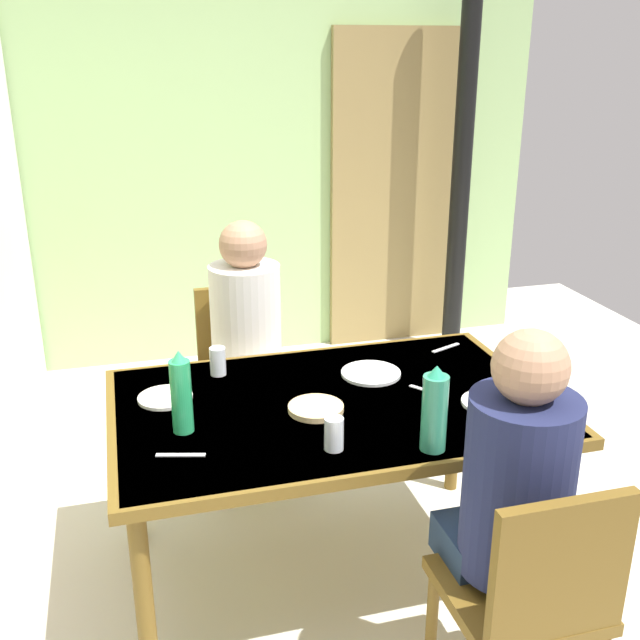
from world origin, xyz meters
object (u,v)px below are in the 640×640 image
Objects in this scene: dining_table at (331,418)px; water_bottle_green_near at (434,410)px; chair_near_diner at (532,597)px; person_far_diner at (246,323)px; water_bottle_green_far at (181,394)px; person_near_diner at (516,479)px; chair_far_diner at (243,371)px.

water_bottle_green_near reaches higher than dining_table.
water_bottle_green_near is at bearing -62.00° from dining_table.
person_far_diner is at bearing 107.71° from chair_near_diner.
dining_table is at bearing 8.17° from water_bottle_green_far.
person_near_diner is at bearing -70.51° from water_bottle_green_near.
person_far_diner reaches higher than chair_far_diner.
person_near_diner is 1.48m from person_far_diner.
water_bottle_green_far is at bearing 137.63° from chair_near_diner.
water_bottle_green_near is at bearing 109.49° from person_near_diner.
chair_far_diner is 0.31m from person_far_diner.
chair_near_diner is 1.18m from water_bottle_green_far.
dining_table is 1.97× the size of person_near_diner.
dining_table is at bearing 101.69° from chair_far_diner.
chair_near_diner is at bearing 107.71° from person_far_diner.
chair_far_diner is at bearing 106.35° from chair_near_diner.
person_near_diner is 2.76× the size of water_bottle_green_near.
water_bottle_green_near reaches higher than chair_far_diner.
water_bottle_green_near is at bearing 103.76° from chair_near_diner.
chair_far_diner is at bearing 69.26° from water_bottle_green_far.
chair_near_diner is 1.64m from person_far_diner.
chair_far_diner is 1.04m from water_bottle_green_far.
person_near_diner is at bearing 109.32° from person_far_diner.
chair_far_diner is (-0.17, 0.84, -0.16)m from dining_table.
person_far_diner is at bearing 103.89° from dining_table.
dining_table is 0.87m from chair_far_diner.
chair_near_diner reaches higher than dining_table.
chair_far_diner is 1.13× the size of person_near_diner.
dining_table is at bearing 103.89° from person_far_diner.
chair_near_diner is 3.12× the size of water_bottle_green_near.
chair_near_diner is 0.58m from water_bottle_green_near.
person_far_diner is (-0.17, 0.70, 0.12)m from dining_table.
person_near_diner is (0.49, -1.54, 0.28)m from chair_far_diner.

